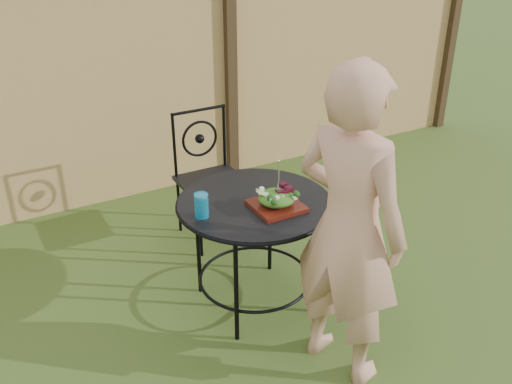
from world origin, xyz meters
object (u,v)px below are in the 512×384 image
Objects in this scene: patio_chair at (210,173)px; diner at (349,229)px; salad_plate at (276,206)px; patio_table at (255,221)px.

patio_chair is 1.62m from diner.
patio_chair reaches higher than salad_plate.
salad_plate reaches higher than patio_table.
patio_chair reaches higher than patio_table.
patio_chair is at bearing 82.62° from patio_table.
salad_plate is (-0.05, -1.03, 0.23)m from patio_chair.
salad_plate is (0.07, -0.13, 0.15)m from patio_table.
diner is (0.15, -0.69, 0.26)m from patio_table.
salad_plate is at bearing -9.66° from diner.
patio_table is at bearing 117.23° from salad_plate.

